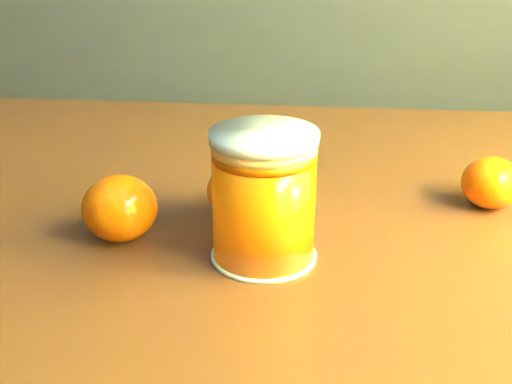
# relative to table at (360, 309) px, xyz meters

# --- Properties ---
(kitchen_counter) EXTENTS (3.15, 0.60, 0.90)m
(kitchen_counter) POSITION_rel_table_xyz_m (-1.02, 1.13, -0.21)
(kitchen_counter) COLOR #48484D
(kitchen_counter) RESTS_ON ground
(table) EXTENTS (1.11, 0.86, 0.76)m
(table) POSITION_rel_table_xyz_m (0.00, 0.00, 0.00)
(table) COLOR brown
(table) RESTS_ON ground
(juice_glass) EXTENTS (0.09, 0.09, 0.11)m
(juice_glass) POSITION_rel_table_xyz_m (-0.07, -0.09, 0.15)
(juice_glass) COLOR #E25D04
(juice_glass) RESTS_ON table
(orange_front) EXTENTS (0.08, 0.08, 0.05)m
(orange_front) POSITION_rel_table_xyz_m (-0.11, -0.02, 0.12)
(orange_front) COLOR #ED5B04
(orange_front) RESTS_ON table
(orange_back) EXTENTS (0.06, 0.06, 0.05)m
(orange_back) POSITION_rel_table_xyz_m (0.11, 0.06, 0.12)
(orange_back) COLOR #ED5B04
(orange_back) RESTS_ON table
(orange_extra) EXTENTS (0.07, 0.07, 0.06)m
(orange_extra) POSITION_rel_table_xyz_m (-0.20, -0.09, 0.13)
(orange_extra) COLOR #ED5B04
(orange_extra) RESTS_ON table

